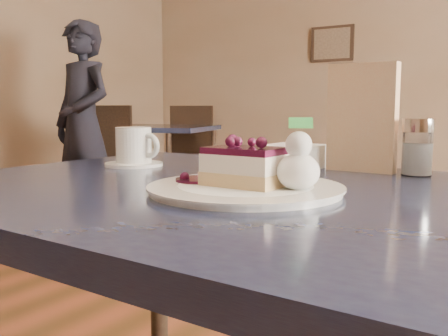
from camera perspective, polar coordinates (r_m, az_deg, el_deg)
The scene contains 11 objects.
main_table at distance 0.93m, azimuth 4.27°, elevation -7.64°, with size 1.38×0.95×0.83m.
dessert_plate at distance 0.86m, azimuth 2.46°, elevation -2.42°, with size 0.33×0.33×0.01m, color white.
cheesecake_slice at distance 0.86m, azimuth 2.47°, elevation 0.14°, with size 0.14×0.10×0.07m.
whipped_cream at distance 0.82m, azimuth 8.47°, elevation -0.40°, with size 0.07×0.07×0.06m.
berry_sauce at distance 0.91m, azimuth -2.77°, elevation -1.36°, with size 0.09×0.09×0.01m, color black.
coffee_set at distance 1.27m, azimuth -10.18°, elevation 2.21°, with size 0.15×0.14×0.10m.
menu_card at distance 1.18m, azimuth 15.49°, elevation 5.54°, with size 0.16×0.03×0.24m, color beige.
sugar_shaker at distance 1.14m, azimuth 21.24°, elevation 2.29°, with size 0.07×0.07×0.12m.
napkin_stack at distance 1.23m, azimuth 8.00°, elevation 1.35°, with size 0.13×0.13×0.06m, color white.
bg_table_far_left at distance 4.82m, azimuth -7.96°, elevation -3.92°, with size 1.26×1.96×1.30m.
patron at distance 4.28m, azimuth -15.81°, elevation 4.87°, with size 0.61×0.40×1.69m, color black.
Camera 1 is at (0.52, -0.64, 0.98)m, focal length 40.00 mm.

